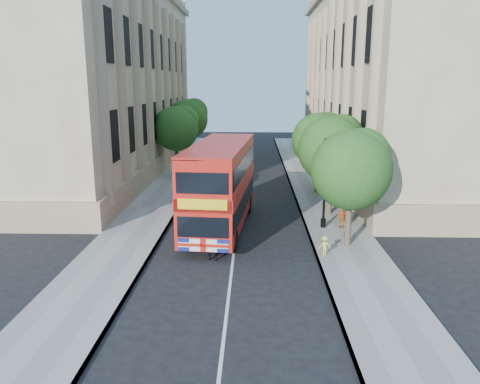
# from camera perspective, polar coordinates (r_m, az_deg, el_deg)

# --- Properties ---
(ground) EXTENTS (120.00, 120.00, 0.00)m
(ground) POSITION_cam_1_polar(r_m,az_deg,el_deg) (21.60, -0.99, -9.27)
(ground) COLOR black
(ground) RESTS_ON ground
(pavement_right) EXTENTS (3.50, 80.00, 0.12)m
(pavement_right) POSITION_cam_1_polar(r_m,az_deg,el_deg) (31.41, 10.39, -2.14)
(pavement_right) COLOR gray
(pavement_right) RESTS_ON ground
(pavement_left) EXTENTS (3.50, 80.00, 0.12)m
(pavement_left) POSITION_cam_1_polar(r_m,az_deg,el_deg) (31.75, -10.59, -1.98)
(pavement_left) COLOR gray
(pavement_left) RESTS_ON ground
(building_right) EXTENTS (12.00, 38.00, 18.00)m
(building_right) POSITION_cam_1_polar(r_m,az_deg,el_deg) (45.79, 18.47, 13.48)
(building_right) COLOR tan
(building_right) RESTS_ON ground
(building_left) EXTENTS (12.00, 38.00, 18.00)m
(building_left) POSITION_cam_1_polar(r_m,az_deg,el_deg) (46.35, -17.41, 13.54)
(building_left) COLOR tan
(building_left) RESTS_ON ground
(tree_right_near) EXTENTS (4.00, 4.00, 6.08)m
(tree_right_near) POSITION_cam_1_polar(r_m,az_deg,el_deg) (23.83, 13.51, 3.15)
(tree_right_near) COLOR #473828
(tree_right_near) RESTS_ON ground
(tree_right_mid) EXTENTS (4.20, 4.20, 6.37)m
(tree_right_mid) POSITION_cam_1_polar(r_m,az_deg,el_deg) (29.63, 11.20, 5.56)
(tree_right_mid) COLOR #473828
(tree_right_mid) RESTS_ON ground
(tree_right_far) EXTENTS (4.00, 4.00, 6.15)m
(tree_right_far) POSITION_cam_1_polar(r_m,az_deg,el_deg) (35.53, 9.62, 6.65)
(tree_right_far) COLOR #473828
(tree_right_far) RESTS_ON ground
(tree_left_far) EXTENTS (4.00, 4.00, 6.30)m
(tree_left_far) POSITION_cam_1_polar(r_m,az_deg,el_deg) (42.70, -7.74, 7.97)
(tree_left_far) COLOR #473828
(tree_left_far) RESTS_ON ground
(tree_left_back) EXTENTS (4.20, 4.20, 6.65)m
(tree_left_back) POSITION_cam_1_polar(r_m,az_deg,el_deg) (50.57, -6.29, 9.11)
(tree_left_back) COLOR #473828
(tree_left_back) RESTS_ON ground
(lamp_post) EXTENTS (0.32, 0.32, 5.16)m
(lamp_post) POSITION_cam_1_polar(r_m,az_deg,el_deg) (26.87, 10.29, 0.64)
(lamp_post) COLOR black
(lamp_post) RESTS_ON pavement_right
(double_decker_bus) EXTENTS (3.69, 10.70, 4.85)m
(double_decker_bus) POSITION_cam_1_polar(r_m,az_deg,el_deg) (26.55, -2.39, 1.07)
(double_decker_bus) COLOR #B6160C
(double_decker_bus) RESTS_ON ground
(box_van) EXTENTS (2.33, 4.82, 2.66)m
(box_van) POSITION_cam_1_polar(r_m,az_deg,el_deg) (34.73, -4.77, 1.61)
(box_van) COLOR black
(box_van) RESTS_ON ground
(police_constable) EXTENTS (0.74, 0.58, 1.80)m
(police_constable) POSITION_cam_1_polar(r_m,az_deg,el_deg) (22.27, -3.39, -6.11)
(police_constable) COLOR black
(police_constable) RESTS_ON ground
(woman_pedestrian) EXTENTS (1.15, 1.12, 1.87)m
(woman_pedestrian) POSITION_cam_1_polar(r_m,az_deg,el_deg) (28.05, 12.69, -2.01)
(woman_pedestrian) COLOR silver
(woman_pedestrian) RESTS_ON pavement_right
(child_a) EXTENTS (0.74, 0.41, 1.19)m
(child_a) POSITION_cam_1_polar(r_m,az_deg,el_deg) (27.37, 12.32, -3.11)
(child_a) COLOR orange
(child_a) RESTS_ON pavement_right
(child_b) EXTENTS (0.68, 0.48, 0.95)m
(child_b) POSITION_cam_1_polar(r_m,az_deg,el_deg) (23.02, 10.25, -6.46)
(child_b) COLOR #D8D149
(child_b) RESTS_ON pavement_right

